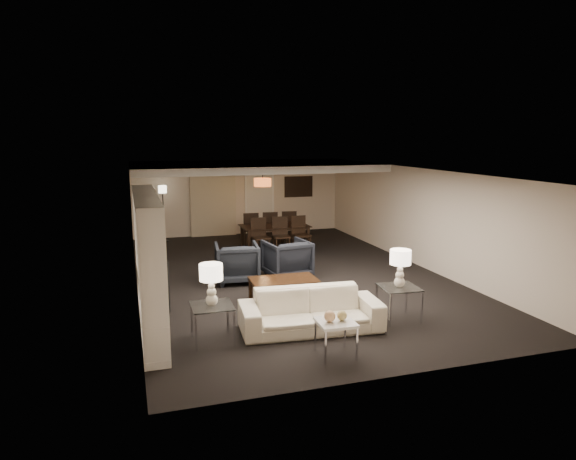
% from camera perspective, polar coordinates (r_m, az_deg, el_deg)
% --- Properties ---
extents(floor, '(11.00, 11.00, 0.00)m').
position_cam_1_polar(floor, '(12.42, -0.00, -5.00)').
color(floor, black).
rests_on(floor, ground).
extents(ceiling, '(7.00, 11.00, 0.02)m').
position_cam_1_polar(ceiling, '(11.99, -0.00, 6.59)').
color(ceiling, silver).
rests_on(ceiling, ground).
extents(wall_back, '(7.00, 0.02, 2.50)m').
position_cam_1_polar(wall_back, '(17.41, -5.45, 3.64)').
color(wall_back, beige).
rests_on(wall_back, ground).
extents(wall_front, '(7.00, 0.02, 2.50)m').
position_cam_1_polar(wall_front, '(7.22, 13.30, -6.45)').
color(wall_front, beige).
rests_on(wall_front, ground).
extents(wall_left, '(0.02, 11.00, 2.50)m').
position_cam_1_polar(wall_left, '(11.60, -16.73, -0.22)').
color(wall_left, beige).
rests_on(wall_left, ground).
extents(wall_right, '(0.02, 11.00, 2.50)m').
position_cam_1_polar(wall_right, '(13.60, 14.22, 1.43)').
color(wall_right, beige).
rests_on(wall_right, ground).
extents(ceiling_soffit, '(7.00, 4.00, 0.20)m').
position_cam_1_polar(ceiling_soffit, '(15.37, -3.95, 7.06)').
color(ceiling_soffit, silver).
rests_on(ceiling_soffit, ceiling).
extents(curtains, '(1.50, 0.12, 2.40)m').
position_cam_1_polar(curtains, '(17.18, -8.33, 3.32)').
color(curtains, beige).
rests_on(curtains, wall_back).
extents(door, '(0.90, 0.05, 2.10)m').
position_cam_1_polar(door, '(17.57, -3.18, 3.08)').
color(door, silver).
rests_on(door, wall_back).
extents(painting, '(0.95, 0.04, 0.65)m').
position_cam_1_polar(painting, '(17.90, 1.17, 4.84)').
color(painting, '#142D38').
rests_on(painting, wall_back).
extents(media_unit, '(0.38, 3.40, 2.35)m').
position_cam_1_polar(media_unit, '(9.08, -15.21, -3.55)').
color(media_unit, white).
rests_on(media_unit, wall_left).
extents(pendant_light, '(0.52, 0.52, 0.24)m').
position_cam_1_polar(pendant_light, '(15.48, -2.84, 5.31)').
color(pendant_light, '#D8591E').
rests_on(pendant_light, ceiling_soffit).
extents(sofa, '(2.49, 1.15, 0.71)m').
position_cam_1_polar(sofa, '(8.93, 2.55, -8.91)').
color(sofa, beige).
rests_on(sofa, floor).
extents(coffee_table, '(1.35, 0.80, 0.48)m').
position_cam_1_polar(coffee_table, '(10.41, -0.48, -6.72)').
color(coffee_table, black).
rests_on(coffee_table, floor).
extents(armchair_left, '(1.07, 1.09, 0.90)m').
position_cam_1_polar(armchair_left, '(11.80, -5.70, -3.62)').
color(armchair_left, black).
rests_on(armchair_left, floor).
extents(armchair_right, '(1.09, 1.11, 0.90)m').
position_cam_1_polar(armchair_right, '(12.09, -0.12, -3.22)').
color(armchair_right, black).
rests_on(armchair_right, floor).
extents(side_table_left, '(0.67, 0.67, 0.62)m').
position_cam_1_polar(side_table_left, '(8.55, -8.40, -10.24)').
color(side_table_left, silver).
rests_on(side_table_left, floor).
extents(side_table_right, '(0.71, 0.71, 0.62)m').
position_cam_1_polar(side_table_right, '(9.63, 12.19, -7.95)').
color(side_table_right, white).
rests_on(side_table_right, floor).
extents(table_lamp_left, '(0.42, 0.42, 0.69)m').
position_cam_1_polar(table_lamp_left, '(8.34, -8.52, -6.04)').
color(table_lamp_left, beige).
rests_on(table_lamp_left, side_table_left).
extents(table_lamp_right, '(0.40, 0.40, 0.69)m').
position_cam_1_polar(table_lamp_right, '(9.45, 12.34, -4.19)').
color(table_lamp_right, white).
rests_on(table_lamp_right, side_table_right).
extents(marble_table, '(0.58, 0.58, 0.55)m').
position_cam_1_polar(marble_table, '(8.00, 5.30, -11.90)').
color(marble_table, white).
rests_on(marble_table, floor).
extents(gold_gourd_a, '(0.18, 0.18, 0.18)m').
position_cam_1_polar(gold_gourd_a, '(7.84, 4.66, -9.53)').
color(gold_gourd_a, '#EAB37C').
rests_on(gold_gourd_a, marble_table).
extents(gold_gourd_b, '(0.15, 0.15, 0.15)m').
position_cam_1_polar(gold_gourd_b, '(7.91, 6.02, -9.43)').
color(gold_gourd_b, tan).
rests_on(gold_gourd_b, marble_table).
extents(television, '(1.09, 0.14, 0.63)m').
position_cam_1_polar(television, '(9.76, -15.18, -3.23)').
color(television, black).
rests_on(television, media_unit).
extents(vase_blue, '(0.17, 0.17, 0.18)m').
position_cam_1_polar(vase_blue, '(7.91, -14.81, -5.81)').
color(vase_blue, navy).
rests_on(vase_blue, media_unit).
extents(vase_amber, '(0.16, 0.16, 0.16)m').
position_cam_1_polar(vase_amber, '(8.24, -15.14, -1.63)').
color(vase_amber, '#A97F38').
rests_on(vase_amber, media_unit).
extents(floor_speaker, '(0.15, 0.15, 1.01)m').
position_cam_1_polar(floor_speaker, '(9.99, -13.46, -6.17)').
color(floor_speaker, black).
rests_on(floor_speaker, floor).
extents(dining_table, '(1.98, 1.12, 0.69)m').
position_cam_1_polar(dining_table, '(15.16, -1.45, -0.80)').
color(dining_table, black).
rests_on(dining_table, floor).
extents(chair_nl, '(0.52, 0.52, 1.03)m').
position_cam_1_polar(chair_nl, '(14.36, -3.03, -0.77)').
color(chair_nl, black).
rests_on(chair_nl, floor).
extents(chair_nm, '(0.51, 0.51, 1.03)m').
position_cam_1_polar(chair_nm, '(14.52, -0.74, -0.63)').
color(chair_nm, black).
rests_on(chair_nm, floor).
extents(chair_nr, '(0.54, 0.54, 1.03)m').
position_cam_1_polar(chair_nr, '(14.70, 1.50, -0.49)').
color(chair_nr, black).
rests_on(chair_nr, floor).
extents(chair_fl, '(0.51, 0.51, 1.03)m').
position_cam_1_polar(chair_fl, '(15.60, -4.23, 0.12)').
color(chair_fl, black).
rests_on(chair_fl, floor).
extents(chair_fm, '(0.53, 0.53, 1.03)m').
position_cam_1_polar(chair_fm, '(15.74, -2.10, 0.24)').
color(chair_fm, black).
rests_on(chair_fm, floor).
extents(chair_fr, '(0.52, 0.52, 1.03)m').
position_cam_1_polar(chair_fr, '(15.91, -0.02, 0.36)').
color(chair_fr, black).
rests_on(chair_fr, floor).
extents(floor_lamp, '(0.28, 0.28, 1.77)m').
position_cam_1_polar(floor_lamp, '(16.62, -13.66, 1.79)').
color(floor_lamp, black).
rests_on(floor_lamp, floor).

